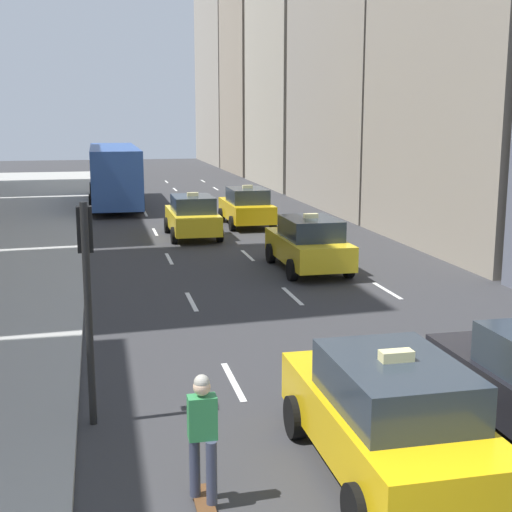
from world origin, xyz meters
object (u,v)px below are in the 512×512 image
object	(u,v)px
taxi_fourth	(388,416)
taxi_second	(192,216)
taxi_third	(247,207)
city_bus	(114,173)
skateboarder	(203,434)
traffic_light_pole	(87,277)
taxi_lead	(309,243)

from	to	relation	value
taxi_fourth	taxi_second	bearing A→B (deg)	90.00
taxi_second	taxi_fourth	xyz separation A→B (m)	(0.00, -20.23, 0.00)
taxi_third	city_bus	distance (m)	10.72
taxi_third	city_bus	world-z (taller)	city_bus
taxi_fourth	skateboarder	bearing A→B (deg)	-175.79
taxi_third	skateboarder	distance (m)	23.63
taxi_second	traffic_light_pole	size ratio (longest dim) A/B	1.22
taxi_lead	skateboarder	distance (m)	14.32
taxi_fourth	city_bus	size ratio (longest dim) A/B	0.38
taxi_lead	taxi_second	size ratio (longest dim) A/B	1.00
skateboarder	taxi_fourth	bearing A→B (deg)	4.21
taxi_third	taxi_second	bearing A→B (deg)	-137.28
taxi_second	skateboarder	distance (m)	20.58
city_bus	taxi_fourth	bearing A→B (deg)	-84.96
taxi_lead	taxi_second	world-z (taller)	same
taxi_third	traffic_light_pole	world-z (taller)	traffic_light_pole
taxi_second	taxi_fourth	bearing A→B (deg)	-90.00
taxi_lead	skateboarder	bearing A→B (deg)	-112.02
taxi_second	skateboarder	bearing A→B (deg)	-97.17
taxi_fourth	traffic_light_pole	size ratio (longest dim) A/B	1.22
traffic_light_pole	taxi_second	bearing A→B (deg)	77.30
skateboarder	taxi_second	bearing A→B (deg)	82.83
taxi_lead	city_bus	bearing A→B (deg)	106.61
taxi_lead	taxi_fourth	size ratio (longest dim) A/B	1.00
taxi_third	taxi_lead	bearing A→B (deg)	-90.00
traffic_light_pole	taxi_third	bearing A→B (deg)	71.45
taxi_lead	city_bus	size ratio (longest dim) A/B	0.38
taxi_second	traffic_light_pole	world-z (taller)	traffic_light_pole
taxi_lead	taxi_third	size ratio (longest dim) A/B	1.00
taxi_fourth	city_bus	world-z (taller)	city_bus
taxi_fourth	traffic_light_pole	world-z (taller)	traffic_light_pole
taxi_second	city_bus	distance (m)	12.04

